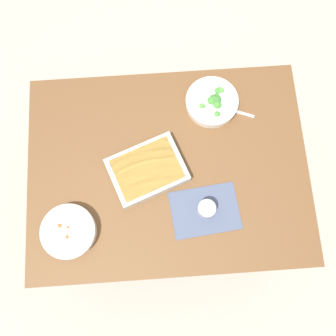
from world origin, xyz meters
TOP-DOWN VIEW (x-y plane):
  - ground_plane at (0.00, 0.00)m, footprint 6.00×6.00m
  - dining_table at (0.00, 0.00)m, footprint 1.20×0.90m
  - placemat at (-0.14, 0.19)m, footprint 0.30×0.23m
  - stew_bowl at (0.42, 0.24)m, footprint 0.22×0.22m
  - broccoli_bowl at (-0.21, -0.28)m, footprint 0.23×0.23m
  - baking_dish at (0.09, 0.01)m, footprint 0.36×0.31m
  - drink_cup at (-0.14, 0.19)m, footprint 0.07×0.07m
  - spoon_by_stew at (0.39, 0.28)m, footprint 0.11×0.16m
  - spoon_by_broccoli at (-0.29, -0.25)m, footprint 0.17×0.08m

SIDE VIEW (x-z plane):
  - ground_plane at x=0.00m, z-range 0.00..0.00m
  - dining_table at x=0.00m, z-range 0.28..1.02m
  - placemat at x=-0.14m, z-range 0.74..0.74m
  - spoon_by_stew at x=0.39m, z-range 0.74..0.75m
  - spoon_by_broccoli at x=-0.29m, z-range 0.74..0.75m
  - broccoli_bowl at x=-0.21m, z-range 0.74..0.80m
  - stew_bowl at x=0.42m, z-range 0.74..0.80m
  - baking_dish at x=0.09m, z-range 0.74..0.80m
  - drink_cup at x=-0.14m, z-range 0.74..0.82m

